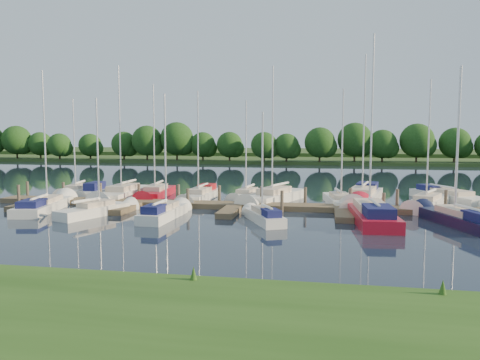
% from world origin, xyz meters
% --- Properties ---
extents(ground, '(260.00, 260.00, 0.00)m').
position_xyz_m(ground, '(0.00, 0.00, 0.00)').
color(ground, '#182031').
rests_on(ground, ground).
extents(near_bank, '(90.00, 10.00, 0.50)m').
position_xyz_m(near_bank, '(0.00, -16.00, 0.25)').
color(near_bank, '#234915').
rests_on(near_bank, ground).
extents(dock, '(40.00, 6.00, 0.40)m').
position_xyz_m(dock, '(0.00, 7.31, 0.20)').
color(dock, '#4D3C2B').
rests_on(dock, ground).
extents(mooring_pilings, '(38.24, 2.84, 2.00)m').
position_xyz_m(mooring_pilings, '(0.00, 8.43, 0.60)').
color(mooring_pilings, '#473D33').
rests_on(mooring_pilings, ground).
extents(far_shore, '(180.00, 30.00, 0.60)m').
position_xyz_m(far_shore, '(0.00, 75.00, 0.30)').
color(far_shore, '#29461B').
rests_on(far_shore, ground).
extents(distant_hill, '(220.00, 40.00, 1.40)m').
position_xyz_m(distant_hill, '(0.00, 100.00, 0.70)').
color(distant_hill, '#385223').
rests_on(distant_hill, ground).
extents(treeline, '(147.89, 9.80, 8.29)m').
position_xyz_m(treeline, '(1.36, 61.84, 4.10)').
color(treeline, '#38281C').
rests_on(treeline, ground).
extents(sailboat_n_0, '(2.80, 7.42, 9.33)m').
position_xyz_m(sailboat_n_0, '(-16.63, 13.33, 0.27)').
color(sailboat_n_0, white).
rests_on(sailboat_n_0, ground).
extents(motorboat, '(1.49, 4.93, 1.63)m').
position_xyz_m(motorboat, '(-14.25, 12.24, 0.34)').
color(motorboat, white).
rests_on(motorboat, ground).
extents(sailboat_n_2, '(2.37, 9.46, 12.09)m').
position_xyz_m(sailboat_n_2, '(-11.07, 11.43, 0.28)').
color(sailboat_n_2, white).
rests_on(sailboat_n_2, ground).
extents(sailboat_n_3, '(2.62, 8.27, 10.50)m').
position_xyz_m(sailboat_n_3, '(-8.43, 12.66, 0.28)').
color(sailboat_n_3, '#B71023').
rests_on(sailboat_n_3, ground).
extents(sailboat_n_4, '(2.11, 7.62, 9.76)m').
position_xyz_m(sailboat_n_4, '(-4.01, 11.70, 0.32)').
color(sailboat_n_4, white).
rests_on(sailboat_n_4, ground).
extents(sailboat_n_5, '(2.45, 7.08, 8.95)m').
position_xyz_m(sailboat_n_5, '(-0.11, 13.08, 0.27)').
color(sailboat_n_5, white).
rests_on(sailboat_n_5, ground).
extents(sailboat_n_6, '(4.73, 9.11, 11.75)m').
position_xyz_m(sailboat_n_6, '(2.45, 11.58, 0.28)').
color(sailboat_n_6, white).
rests_on(sailboat_n_6, ground).
extents(sailboat_n_7, '(2.76, 7.65, 9.60)m').
position_xyz_m(sailboat_n_7, '(7.95, 10.77, 0.27)').
color(sailboat_n_7, white).
rests_on(sailboat_n_7, ground).
extents(sailboat_n_8, '(4.06, 10.09, 12.70)m').
position_xyz_m(sailboat_n_8, '(9.87, 13.18, 0.34)').
color(sailboat_n_8, white).
rests_on(sailboat_n_8, ground).
extents(sailboat_n_9, '(4.70, 7.83, 10.24)m').
position_xyz_m(sailboat_n_9, '(14.54, 10.79, 0.27)').
color(sailboat_n_9, white).
rests_on(sailboat_n_9, ground).
extents(sailboat_n_10, '(5.53, 9.01, 11.65)m').
position_xyz_m(sailboat_n_10, '(17.32, 14.80, 0.31)').
color(sailboat_n_10, white).
rests_on(sailboat_n_10, ground).
extents(sailboat_s_0, '(3.50, 8.70, 10.84)m').
position_xyz_m(sailboat_s_0, '(-14.13, 4.45, 0.31)').
color(sailboat_s_0, white).
rests_on(sailboat_s_0, ground).
extents(sailboat_s_1, '(3.44, 6.59, 8.60)m').
position_xyz_m(sailboat_s_1, '(-9.19, 3.00, 0.28)').
color(sailboat_s_1, white).
rests_on(sailboat_s_1, ground).
extents(sailboat_s_2, '(1.74, 6.79, 8.82)m').
position_xyz_m(sailboat_s_2, '(-4.07, 2.71, 0.32)').
color(sailboat_s_2, white).
rests_on(sailboat_s_2, ground).
extents(sailboat_s_3, '(3.37, 5.59, 7.50)m').
position_xyz_m(sailboat_s_3, '(2.80, 2.61, 0.32)').
color(sailboat_s_3, white).
rests_on(sailboat_s_3, ground).
extents(sailboat_s_4, '(3.01, 10.07, 12.73)m').
position_xyz_m(sailboat_s_4, '(9.71, 4.40, 0.34)').
color(sailboat_s_4, '#B71023').
rests_on(sailboat_s_4, ground).
extents(sailboat_s_5, '(3.98, 8.12, 10.37)m').
position_xyz_m(sailboat_s_5, '(15.04, 3.79, 0.32)').
color(sailboat_s_5, black).
rests_on(sailboat_s_5, ground).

